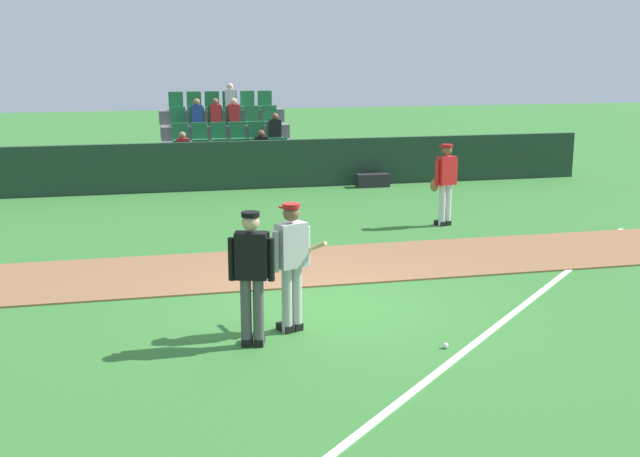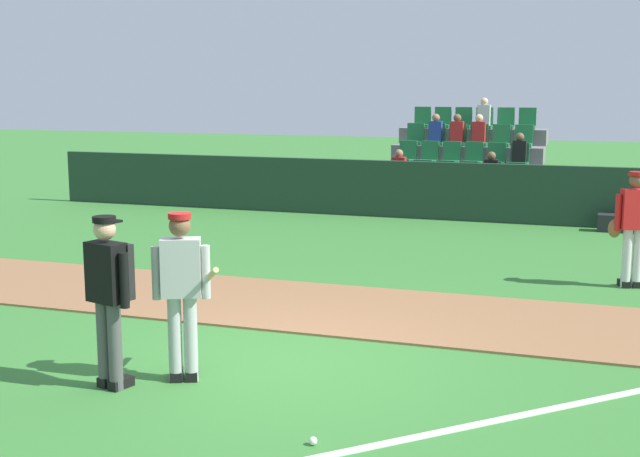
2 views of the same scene
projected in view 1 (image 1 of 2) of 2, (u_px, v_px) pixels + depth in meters
ground_plane at (327, 306)px, 11.96m from camera, size 80.00×80.00×0.00m
infield_dirt_path at (297, 266)px, 14.10m from camera, size 28.00×2.56×0.03m
foul_line_chalk at (528, 302)px, 12.14m from camera, size 8.68×8.43×0.01m
dugout_fence at (237, 165)px, 21.76m from camera, size 20.00×0.16×1.31m
stadium_bleachers at (227, 151)px, 23.92m from camera, size 3.90×3.80×2.70m
batter_grey_jersey at (292, 262)px, 10.70m from camera, size 0.75×0.69×1.76m
umpire_home_plate at (252, 271)px, 10.17m from camera, size 0.57×0.38×1.76m
runner_red_jersey at (445, 182)px, 17.20m from camera, size 0.67×0.39×1.76m
baseball at (445, 346)px, 10.27m from camera, size 0.07×0.07×0.07m
equipment_bag at (373, 180)px, 22.24m from camera, size 0.90×0.36×0.36m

